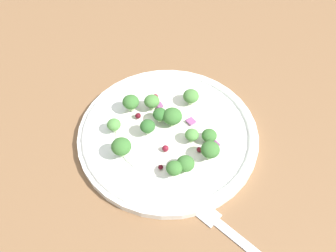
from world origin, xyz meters
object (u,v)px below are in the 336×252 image
object	(u,v)px
plate	(168,133)
fork	(245,244)
broccoli_floret_0	(210,150)
broccoli_floret_2	(121,147)
broccoli_floret_1	(186,164)

from	to	relation	value
plate	fork	size ratio (longest dim) A/B	1.48
broccoli_floret_0	broccoli_floret_2	bearing A→B (deg)	46.08
plate	broccoli_floret_1	xyz separation A→B (cm)	(-6.69, 2.60, 1.95)
broccoli_floret_1	broccoli_floret_2	distance (cm)	9.41
plate	broccoli_floret_1	bearing A→B (deg)	158.77
plate	fork	distance (cm)	19.70
plate	broccoli_floret_2	size ratio (longest dim) A/B	9.53
broccoli_floret_0	fork	size ratio (longest dim) A/B	0.15
plate	broccoli_floret_1	world-z (taller)	broccoli_floret_1
plate	broccoli_floret_0	size ratio (longest dim) A/B	10.09
plate	broccoli_floret_1	distance (cm)	7.44
plate	broccoli_floret_0	distance (cm)	8.13
broccoli_floret_1	broccoli_floret_2	world-z (taller)	broccoli_floret_2
plate	broccoli_floret_0	world-z (taller)	broccoli_floret_0
broccoli_floret_0	broccoli_floret_2	size ratio (longest dim) A/B	0.95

